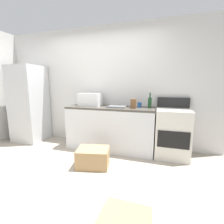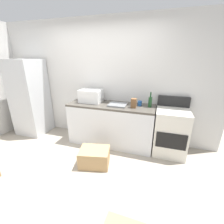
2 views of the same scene
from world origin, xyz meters
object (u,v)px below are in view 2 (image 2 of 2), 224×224
object	(u,v)px
refrigerator	(30,98)
knife_block	(134,103)
wine_bottle	(150,102)
stove_oven	(170,131)
microwave	(91,96)
coffee_mug	(140,103)
cardboard_box_large	(94,157)

from	to	relation	value
refrigerator	knife_block	world-z (taller)	refrigerator
refrigerator	wine_bottle	xyz separation A→B (m)	(2.83, 0.11, 0.12)
stove_oven	microwave	bearing A→B (deg)	178.47
wine_bottle	coffee_mug	bearing A→B (deg)	173.21
knife_block	stove_oven	bearing A→B (deg)	5.40
coffee_mug	cardboard_box_large	world-z (taller)	coffee_mug
coffee_mug	stove_oven	bearing A→B (deg)	-7.29
refrigerator	cardboard_box_large	size ratio (longest dim) A/B	3.48
cardboard_box_large	stove_oven	bearing A→B (deg)	32.36
refrigerator	coffee_mug	bearing A→B (deg)	2.98
knife_block	microwave	bearing A→B (deg)	173.14
refrigerator	wine_bottle	bearing A→B (deg)	2.29
microwave	coffee_mug	xyz separation A→B (m)	(1.05, 0.04, -0.09)
wine_bottle	coffee_mug	distance (m)	0.21
stove_oven	refrigerator	bearing A→B (deg)	-179.03
refrigerator	stove_oven	distance (m)	3.30
cardboard_box_large	knife_block	bearing A→B (deg)	53.94
microwave	coffee_mug	world-z (taller)	microwave
wine_bottle	stove_oven	bearing A→B (deg)	-7.52
stove_oven	cardboard_box_large	xyz separation A→B (m)	(-1.27, -0.81, -0.31)
stove_oven	knife_block	xyz separation A→B (m)	(-0.74, -0.07, 0.52)
wine_bottle	cardboard_box_large	size ratio (longest dim) A/B	0.58
stove_oven	wine_bottle	size ratio (longest dim) A/B	3.67
wine_bottle	cardboard_box_large	distance (m)	1.48
cardboard_box_large	microwave	bearing A→B (deg)	116.13
wine_bottle	knife_block	world-z (taller)	wine_bottle
refrigerator	stove_oven	xyz separation A→B (m)	(3.27, 0.06, -0.43)
stove_oven	coffee_mug	world-z (taller)	stove_oven
stove_oven	knife_block	size ratio (longest dim) A/B	6.11
refrigerator	cardboard_box_large	xyz separation A→B (m)	(2.00, -0.75, -0.74)
microwave	cardboard_box_large	distance (m)	1.30
stove_oven	cardboard_box_large	size ratio (longest dim) A/B	2.14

